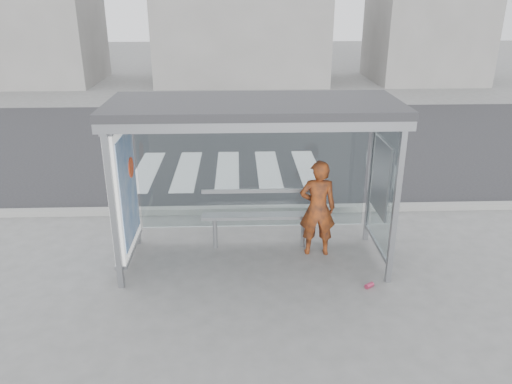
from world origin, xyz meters
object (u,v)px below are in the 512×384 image
Objects in this scene: soda_can at (369,285)px; bench at (259,215)px; bus_shelter at (229,143)px; person at (318,208)px.

bench is at bearing 139.19° from soda_can.
bus_shelter is 2.20× the size of bench.
bench reaches higher than soda_can.
bus_shelter is at bearing -137.29° from bench.
soda_can is (2.05, -0.93, -1.95)m from bus_shelter.
person is 1.49m from soda_can.
person is (1.41, 0.17, -1.17)m from bus_shelter.
bench is (0.47, 0.44, -1.40)m from bus_shelter.
bus_shelter is 1.84m from person.
person is 1.00m from bench.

